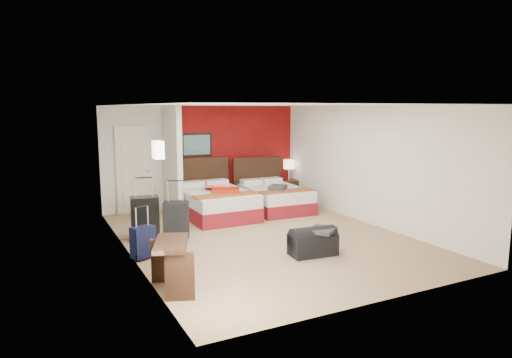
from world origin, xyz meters
TOP-DOWN VIEW (x-y plane):
  - ground at (0.00, 0.00)m, footprint 6.50×6.50m
  - room_walls at (-1.40, 1.42)m, footprint 5.02×6.52m
  - red_accent_panel at (0.75, 3.23)m, footprint 3.50×0.04m
  - partition_wall at (-1.00, 2.61)m, footprint 0.12×1.20m
  - entry_door at (-1.75, 3.20)m, footprint 0.82×0.06m
  - bed_left at (-0.20, 1.94)m, footprint 1.41×2.01m
  - bed_right at (1.33, 1.95)m, footprint 1.36×1.88m
  - red_suitcase_open at (-0.10, 1.84)m, footprint 0.89×1.00m
  - jacket_bundle at (1.23, 1.65)m, footprint 0.56×0.56m
  - nightstand at (2.28, 2.89)m, footprint 0.43×0.43m
  - table_lamp at (2.28, 2.89)m, footprint 0.35×0.35m
  - suitcase_black at (-2.04, 0.94)m, footprint 0.57×0.41m
  - suitcase_charcoal at (-1.53, 0.64)m, footprint 0.54×0.44m
  - suitcase_navy at (-2.35, -0.22)m, footprint 0.42×0.34m
  - duffel_bag at (0.24, -1.31)m, footprint 0.81×0.49m
  - jacket_draped at (0.39, -1.36)m, footprint 0.61×0.59m
  - desk at (-2.30, -1.72)m, footprint 0.69×0.93m

SIDE VIEW (x-z plane):
  - ground at x=0.00m, z-range 0.00..0.00m
  - duffel_bag at x=0.24m, z-range 0.00..0.39m
  - suitcase_navy at x=-2.35m, z-range 0.00..0.51m
  - nightstand at x=2.28m, z-range 0.00..0.54m
  - bed_right at x=1.33m, z-range 0.00..0.55m
  - bed_left at x=-0.20m, z-range 0.00..0.60m
  - suitcase_charcoal at x=-1.53m, z-range 0.00..0.69m
  - desk at x=-2.30m, z-range 0.00..0.70m
  - suitcase_black at x=-2.04m, z-range 0.00..0.77m
  - jacket_draped at x=0.39m, z-range 0.39..0.46m
  - jacket_bundle at x=1.23m, z-range 0.55..0.66m
  - red_suitcase_open at x=-0.10m, z-range 0.60..0.70m
  - table_lamp at x=2.28m, z-range 0.54..1.08m
  - entry_door at x=-1.75m, z-range 0.00..2.05m
  - red_accent_panel at x=0.75m, z-range 0.00..2.50m
  - partition_wall at x=-1.00m, z-range 0.00..2.50m
  - room_walls at x=-1.40m, z-range 0.01..2.51m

